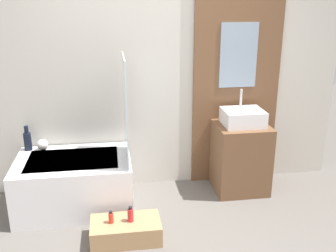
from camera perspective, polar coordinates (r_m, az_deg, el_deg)
The scene contains 11 objects.
wall_tiled_back at distance 4.17m, azimuth -2.83°, elevation 8.17°, with size 4.20×0.06×2.60m, color beige.
wall_wood_accent at distance 4.32m, azimuth 10.02°, elevation 8.35°, with size 0.96×0.04×2.60m.
bathtub at distance 4.08m, azimuth -13.38°, elevation -8.01°, with size 1.12×0.79×0.52m.
glass_shower_screen at distance 3.72m, azimuth -6.21°, elevation 2.40°, with size 0.01×0.61×1.01m, color silver.
wooden_step_bench at distance 3.58m, azimuth -6.14°, elevation -14.84°, with size 0.61×0.34×0.18m, color #A87F56.
vanity_cabinet at distance 4.34m, azimuth 10.44°, elevation -4.53°, with size 0.55×0.51×0.75m, color brown.
sink at distance 4.18m, azimuth 10.81°, elevation 1.24°, with size 0.42×0.35×0.36m.
vase_tall_dark at distance 4.29m, azimuth -19.71°, elevation -1.96°, with size 0.08×0.08×0.26m.
vase_round_light at distance 4.26m, azimuth -17.74°, elevation -2.59°, with size 0.11×0.11×0.11m, color silver.
bottle_soap_primary at distance 3.51m, azimuth -8.27°, elevation -13.01°, with size 0.04×0.04×0.11m.
bottle_soap_secondary at distance 3.50m, azimuth -5.46°, elevation -12.70°, with size 0.05×0.05×0.14m.
Camera 1 is at (-0.40, -2.50, 2.07)m, focal length 42.00 mm.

